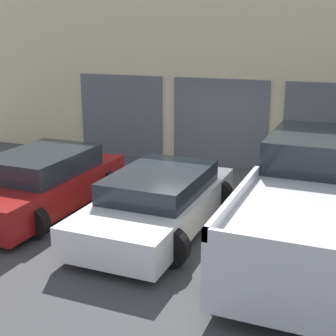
{
  "coord_description": "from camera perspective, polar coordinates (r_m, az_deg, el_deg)",
  "views": [
    {
      "loc": [
        3.44,
        -9.67,
        3.7
      ],
      "look_at": [
        0.0,
        -1.35,
        1.1
      ],
      "focal_mm": 50.0,
      "sensor_mm": 36.0,
      "label": 1
    }
  ],
  "objects": [
    {
      "name": "parking_stripe_left",
      "position": [
        9.9,
        -8.55,
        -6.0
      ],
      "size": [
        0.12,
        2.2,
        0.01
      ],
      "primitive_type": "cube",
      "color": "gold",
      "rests_on": "ground"
    },
    {
      "name": "shophouse_building",
      "position": [
        13.45,
        7.7,
        11.66
      ],
      "size": [
        17.73,
        0.68,
        5.46
      ],
      "color": "beige",
      "rests_on": "ground"
    },
    {
      "name": "pickup_truck",
      "position": [
        8.61,
        16.66,
        -3.78
      ],
      "size": [
        2.53,
        5.54,
        1.83
      ],
      "color": "silver",
      "rests_on": "ground"
    },
    {
      "name": "parking_stripe_centre",
      "position": [
        8.89,
        7.07,
        -8.58
      ],
      "size": [
        0.12,
        2.2,
        0.01
      ],
      "primitive_type": "cube",
      "color": "gold",
      "rests_on": "ground"
    },
    {
      "name": "ground_plane",
      "position": [
        10.91,
        2.71,
        -3.74
      ],
      "size": [
        28.0,
        28.0,
        0.0
      ],
      "primitive_type": "plane",
      "color": "#3D3D3F"
    },
    {
      "name": "sedan_side",
      "position": [
        10.47,
        -15.11,
        -1.72
      ],
      "size": [
        2.21,
        4.22,
        1.26
      ],
      "color": "maroon",
      "rests_on": "ground"
    },
    {
      "name": "sedan_white",
      "position": [
        9.13,
        -1.14,
        -4.07
      ],
      "size": [
        2.28,
        4.41,
        1.14
      ],
      "color": "white",
      "rests_on": "ground"
    }
  ]
}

